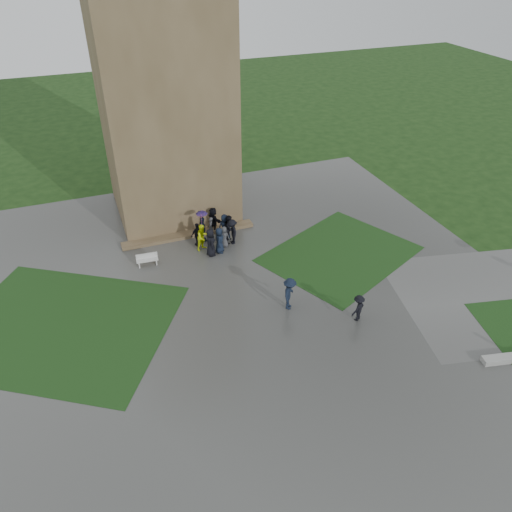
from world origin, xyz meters
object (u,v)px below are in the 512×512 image
object	(u,v)px
tower	(162,84)
pedestrian_mid	(290,294)
bench	(147,259)
pedestrian_near	(358,308)

from	to	relation	value
tower	pedestrian_mid	distance (m)	16.27
bench	pedestrian_near	distance (m)	13.15
tower	pedestrian_near	bearing A→B (deg)	-68.49
bench	pedestrian_mid	distance (m)	9.51
bench	tower	bearing A→B (deg)	68.26
tower	bench	distance (m)	11.47
bench	pedestrian_mid	bearing A→B (deg)	-43.02
pedestrian_mid	pedestrian_near	xyz separation A→B (m)	(3.00, -2.16, -0.19)
pedestrian_near	pedestrian_mid	bearing A→B (deg)	-63.21
bench	pedestrian_near	xyz separation A→B (m)	(9.53, -9.05, 0.38)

